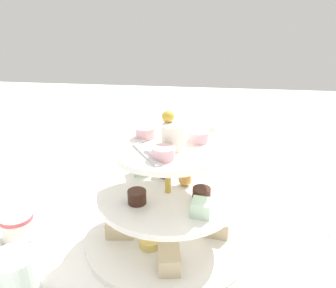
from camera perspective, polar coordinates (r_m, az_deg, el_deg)
The scene contains 6 objects.
ground_plane at distance 0.65m, azimuth 0.00°, elevation -15.26°, with size 2.40×2.40×0.00m, color white.
tiered_serving_stand at distance 0.61m, azimuth 0.00°, elevation -9.84°, with size 0.29×0.29×0.24m.
water_glass_tall_right at distance 0.83m, azimuth 5.53°, elevation -1.05°, with size 0.07×0.07×0.14m, color silver.
water_glass_short_left at distance 0.57m, azimuth -23.81°, elevation -19.39°, with size 0.06×0.06×0.07m, color silver.
teacup_with_saucer at distance 0.69m, azimuth -23.44°, elevation -12.56°, with size 0.09×0.09×0.05m.
butter_knife_right at distance 0.86m, azimuth -14.52°, elevation -5.83°, with size 0.17×0.01×0.00m, color silver.
Camera 1 is at (0.51, 0.06, 0.40)m, focal length 37.09 mm.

